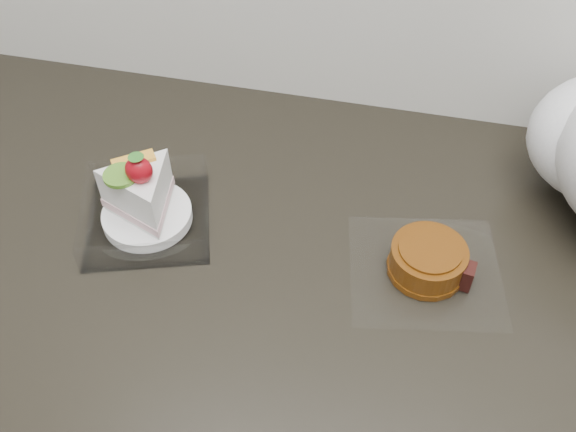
{
  "coord_description": "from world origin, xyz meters",
  "views": [
    {
      "loc": [
        -0.02,
        1.2,
        1.52
      ],
      "look_at": [
        -0.13,
        1.71,
        0.94
      ],
      "focal_mm": 40.0,
      "sensor_mm": 36.0,
      "label": 1
    }
  ],
  "objects": [
    {
      "name": "counter",
      "position": [
        0.0,
        1.69,
        0.45
      ],
      "size": [
        2.04,
        0.64,
        0.9
      ],
      "color": "black",
      "rests_on": "ground"
    },
    {
      "name": "cake_tray",
      "position": [
        -0.32,
        1.7,
        0.93
      ],
      "size": [
        0.2,
        0.2,
        0.12
      ],
      "rotation": [
        0.0,
        0.0,
        0.32
      ],
      "color": "white",
      "rests_on": "counter"
    },
    {
      "name": "mooncake_wrap",
      "position": [
        0.04,
        1.7,
        0.92
      ],
      "size": [
        0.21,
        0.2,
        0.04
      ],
      "rotation": [
        0.0,
        0.0,
        0.36
      ],
      "color": "white",
      "rests_on": "counter"
    }
  ]
}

